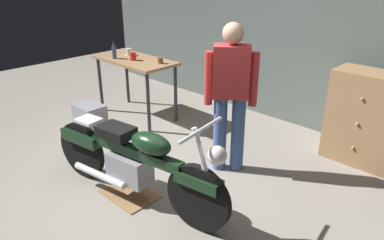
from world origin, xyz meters
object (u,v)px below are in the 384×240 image
at_px(bottle, 114,52).
at_px(motorcycle, 134,160).
at_px(mug_brown_stoneware, 160,60).
at_px(storage_bin, 90,116).
at_px(mug_white_ceramic, 129,52).
at_px(mug_red_diner, 133,56).
at_px(person_standing, 231,93).
at_px(wooden_dresser, 365,118).

bearing_deg(bottle, motorcycle, -31.44).
xyz_separation_m(motorcycle, mug_brown_stoneware, (-1.28, 1.50, 0.49)).
relative_size(storage_bin, mug_white_ceramic, 3.64).
distance_m(storage_bin, mug_red_diner, 1.06).
relative_size(person_standing, mug_red_diner, 13.63).
xyz_separation_m(mug_red_diner, bottle, (-0.28, -0.13, 0.04)).
xyz_separation_m(motorcycle, mug_red_diner, (-1.71, 1.34, 0.51)).
bearing_deg(motorcycle, storage_bin, 152.27).
bearing_deg(mug_white_ceramic, storage_bin, -83.10).
xyz_separation_m(motorcycle, storage_bin, (-1.90, 0.66, -0.28)).
distance_m(mug_red_diner, bottle, 0.31).
relative_size(motorcycle, wooden_dresser, 1.98).
distance_m(motorcycle, storage_bin, 2.03).
distance_m(motorcycle, mug_brown_stoneware, 2.03).
bearing_deg(mug_red_diner, bottle, -155.89).
height_order(motorcycle, mug_red_diner, mug_red_diner).
bearing_deg(storage_bin, wooden_dresser, 28.21).
bearing_deg(bottle, person_standing, -2.26).
distance_m(wooden_dresser, mug_red_diner, 3.20).
relative_size(motorcycle, mug_red_diner, 17.76).
relative_size(motorcycle, mug_white_ceramic, 18.01).
bearing_deg(mug_white_ceramic, motorcycle, -36.76).
bearing_deg(motorcycle, mug_white_ceramic, 134.55).
relative_size(mug_white_ceramic, mug_brown_stoneware, 1.13).
bearing_deg(storage_bin, motorcycle, -19.04).
bearing_deg(storage_bin, person_standing, 12.24).
height_order(storage_bin, mug_white_ceramic, mug_white_ceramic).
distance_m(motorcycle, wooden_dresser, 2.70).
bearing_deg(mug_brown_stoneware, mug_red_diner, -160.27).
bearing_deg(motorcycle, mug_red_diner, 133.09).
xyz_separation_m(mug_white_ceramic, bottle, (0.01, -0.28, 0.05)).
distance_m(person_standing, storage_bin, 2.35).
xyz_separation_m(person_standing, mug_red_diner, (-1.98, 0.22, 0.03)).
bearing_deg(mug_brown_stoneware, person_standing, -13.33).
bearing_deg(mug_white_ceramic, bottle, -87.58).
relative_size(person_standing, mug_white_ceramic, 13.83).
bearing_deg(mug_red_diner, motorcycle, -38.22).
xyz_separation_m(motorcycle, bottle, (-1.99, 1.22, 0.55)).
xyz_separation_m(wooden_dresser, storage_bin, (-3.19, -1.71, -0.38)).
xyz_separation_m(storage_bin, mug_red_diner, (0.19, 0.69, 0.79)).
height_order(wooden_dresser, mug_red_diner, wooden_dresser).
bearing_deg(bottle, mug_red_diner, 24.11).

